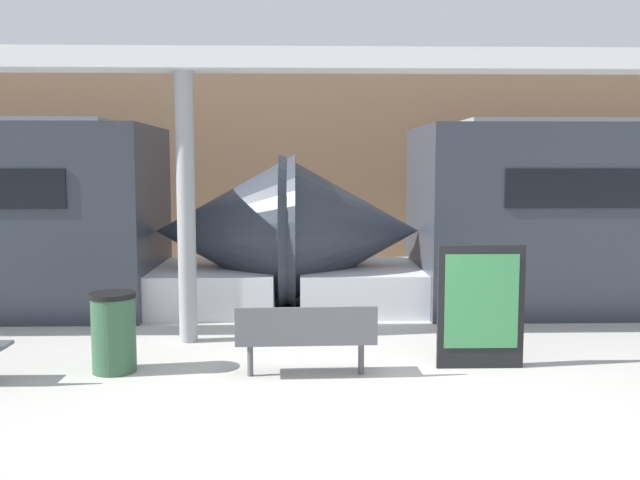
% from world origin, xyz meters
% --- Properties ---
extents(ground_plane, '(60.00, 60.00, 0.00)m').
position_xyz_m(ground_plane, '(0.00, 0.00, 0.00)').
color(ground_plane, '#B2AFA8').
extents(station_wall, '(56.00, 0.20, 5.00)m').
position_xyz_m(station_wall, '(0.00, 8.79, 2.50)').
color(station_wall, '#937051').
rests_on(station_wall, ground_plane).
extents(bench_near, '(1.64, 0.49, 0.85)m').
position_xyz_m(bench_near, '(-0.54, 0.89, 0.50)').
color(bench_near, '#4C4F54').
rests_on(bench_near, ground_plane).
extents(trash_bin, '(0.54, 0.54, 0.95)m').
position_xyz_m(trash_bin, '(-2.82, 1.18, 0.48)').
color(trash_bin, '#2D5138').
rests_on(trash_bin, ground_plane).
extents(poster_board, '(1.04, 0.07, 1.50)m').
position_xyz_m(poster_board, '(1.57, 1.21, 0.76)').
color(poster_board, black).
rests_on(poster_board, ground_plane).
extents(support_column_near, '(0.25, 0.25, 3.71)m').
position_xyz_m(support_column_near, '(-2.17, 2.62, 1.86)').
color(support_column_near, gray).
rests_on(support_column_near, ground_plane).
extents(canopy_beam, '(28.00, 0.60, 0.28)m').
position_xyz_m(canopy_beam, '(-2.17, 2.62, 3.85)').
color(canopy_beam, silver).
rests_on(canopy_beam, support_column_near).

